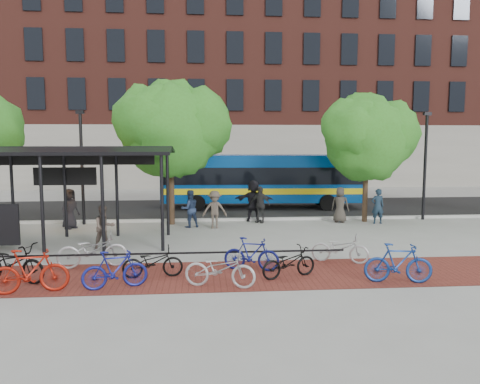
{
  "coord_description": "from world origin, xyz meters",
  "views": [
    {
      "loc": [
        -1.63,
        -17.9,
        3.82
      ],
      "look_at": [
        -0.0,
        1.96,
        1.6
      ],
      "focal_mm": 35.0,
      "sensor_mm": 36.0,
      "label": 1
    }
  ],
  "objects": [
    {
      "name": "bus_shelter",
      "position": [
        -8.13,
        -0.48,
        3.0
      ],
      "size": [
        10.6,
        3.07,
        3.6
      ],
      "color": "black",
      "rests_on": "ground"
    },
    {
      "name": "bike_10",
      "position": [
        2.65,
        -3.9,
        0.47
      ],
      "size": [
        1.88,
        1.25,
        0.93
      ],
      "primitive_type": "imported",
      "rotation": [
        0.0,
        0.0,
        1.18
      ],
      "color": "#A9A9AB",
      "rests_on": "ground"
    },
    {
      "name": "brick_strip",
      "position": [
        -2.0,
        -5.0,
        0.0
      ],
      "size": [
        24.0,
        3.0,
        0.01
      ],
      "primitive_type": "cube",
      "color": "maroon",
      "rests_on": "ground"
    },
    {
      "name": "ground",
      "position": [
        0.0,
        0.0,
        0.0
      ],
      "size": [
        160.0,
        160.0,
        0.0
      ],
      "primitive_type": "plane",
      "color": "#9E9E99",
      "rests_on": "ground"
    },
    {
      "name": "asphalt_street",
      "position": [
        0.0,
        8.0,
        0.01
      ],
      "size": [
        160.0,
        8.0,
        0.01
      ],
      "primitive_type": "cube",
      "color": "black",
      "rests_on": "ground"
    },
    {
      "name": "pedestrian_4",
      "position": [
        1.04,
        3.39,
        0.85
      ],
      "size": [
        1.07,
        0.86,
        1.7
      ],
      "primitive_type": "imported",
      "rotation": [
        0.0,
        0.0,
        5.75
      ],
      "color": "#2A2A2A",
      "rests_on": "ground"
    },
    {
      "name": "building_tower",
      "position": [
        -16.0,
        40.0,
        15.0
      ],
      "size": [
        22.0,
        22.0,
        30.0
      ],
      "primitive_type": "cube",
      "color": "#7A664C",
      "rests_on": "ground"
    },
    {
      "name": "tree_b",
      "position": [
        -2.9,
        3.35,
        4.46
      ],
      "size": [
        5.15,
        4.2,
        6.47
      ],
      "color": "#382619",
      "rests_on": "ground"
    },
    {
      "name": "bike_8",
      "position": [
        0.76,
        -5.36,
        0.44
      ],
      "size": [
        1.76,
        1.12,
        0.87
      ],
      "primitive_type": "imported",
      "rotation": [
        0.0,
        0.0,
        1.93
      ],
      "color": "black",
      "rests_on": "ground"
    },
    {
      "name": "bike_7",
      "position": [
        -0.2,
        -4.58,
        0.5
      ],
      "size": [
        1.71,
        0.92,
        0.99
      ],
      "primitive_type": "imported",
      "rotation": [
        0.0,
        0.0,
        1.28
      ],
      "color": "navy",
      "rests_on": "ground"
    },
    {
      "name": "pedestrian_0",
      "position": [
        -7.34,
        2.62,
        0.87
      ],
      "size": [
        0.95,
        1.01,
        1.74
      ],
      "primitive_type": "imported",
      "rotation": [
        0.0,
        0.0,
        0.95
      ],
      "color": "black",
      "rests_on": "ground"
    },
    {
      "name": "pedestrian_8",
      "position": [
        -5.04,
        -1.5,
        0.78
      ],
      "size": [
        0.96,
        0.92,
        1.56
      ],
      "primitive_type": "imported",
      "rotation": [
        0.0,
        0.0,
        0.6
      ],
      "color": "brown",
      "rests_on": "ground"
    },
    {
      "name": "building_brick",
      "position": [
        10.0,
        26.0,
        10.0
      ],
      "size": [
        55.0,
        14.0,
        20.0
      ],
      "primitive_type": "cube",
      "color": "maroon",
      "rests_on": "ground"
    },
    {
      "name": "bus",
      "position": [
        1.7,
        8.12,
        1.71
      ],
      "size": [
        11.17,
        3.09,
        2.98
      ],
      "rotation": [
        0.0,
        0.0,
        -0.06
      ],
      "color": "navy",
      "rests_on": "ground"
    },
    {
      "name": "lamp_post_right",
      "position": [
        9.0,
        3.6,
        2.75
      ],
      "size": [
        0.35,
        0.2,
        5.12
      ],
      "color": "black",
      "rests_on": "ground"
    },
    {
      "name": "bike_1",
      "position": [
        -5.93,
        -6.16,
        0.56
      ],
      "size": [
        1.94,
        0.85,
        1.13
      ],
      "primitive_type": "imported",
      "rotation": [
        0.0,
        0.0,
        1.75
      ],
      "color": "#9D1B0E",
      "rests_on": "ground"
    },
    {
      "name": "bike_11",
      "position": [
        3.59,
        -6.08,
        0.54
      ],
      "size": [
        1.86,
        0.8,
        1.08
      ],
      "primitive_type": "imported",
      "rotation": [
        0.0,
        0.0,
        1.4
      ],
      "color": "navy",
      "rests_on": "ground"
    },
    {
      "name": "pedestrian_5",
      "position": [
        0.79,
        3.8,
        0.98
      ],
      "size": [
        1.9,
        0.99,
        1.96
      ],
      "primitive_type": "imported",
      "rotation": [
        0.0,
        0.0,
        2.9
      ],
      "color": "black",
      "rests_on": "ground"
    },
    {
      "name": "curb",
      "position": [
        0.0,
        4.0,
        0.06
      ],
      "size": [
        160.0,
        0.25,
        0.12
      ],
      "primitive_type": "cube",
      "color": "#B7B7B2",
      "rests_on": "ground"
    },
    {
      "name": "pedestrian_7",
      "position": [
        6.39,
        2.7,
        0.81
      ],
      "size": [
        0.59,
        0.39,
        1.61
      ],
      "primitive_type": "imported",
      "rotation": [
        0.0,
        0.0,
        3.13
      ],
      "color": "#1A2C3C",
      "rests_on": "ground"
    },
    {
      "name": "lamp_post_left",
      "position": [
        -7.0,
        3.6,
        2.75
      ],
      "size": [
        0.35,
        0.2,
        5.12
      ],
      "color": "black",
      "rests_on": "ground"
    },
    {
      "name": "bike_2",
      "position": [
        -4.93,
        -3.84,
        0.54
      ],
      "size": [
        2.15,
        1.07,
        1.08
      ],
      "primitive_type": "imported",
      "rotation": [
        0.0,
        0.0,
        1.75
      ],
      "color": "#9E9EA0",
      "rests_on": "ground"
    },
    {
      "name": "bike_3",
      "position": [
        -3.88,
        -5.96,
        0.5
      ],
      "size": [
        1.73,
        0.88,
        1.0
      ],
      "primitive_type": "imported",
      "rotation": [
        0.0,
        0.0,
        1.83
      ],
      "color": "navy",
      "rests_on": "ground"
    },
    {
      "name": "bike_rack_rail",
      "position": [
        -3.3,
        -4.1,
        0.0
      ],
      "size": [
        12.0,
        0.05,
        0.95
      ],
      "primitive_type": "cube",
      "color": "black",
      "rests_on": "ground"
    },
    {
      "name": "pedestrian_3",
      "position": [
        -1.09,
        2.15,
        0.82
      ],
      "size": [
        1.08,
        0.65,
        1.64
      ],
      "primitive_type": "imported",
      "rotation": [
        0.0,
        0.0,
        -0.04
      ],
      "color": "#4F453B",
      "rests_on": "ground"
    },
    {
      "name": "pedestrian_6",
      "position": [
        4.77,
        3.15,
        0.83
      ],
      "size": [
        0.96,
        0.82,
        1.65
      ],
      "primitive_type": "imported",
      "rotation": [
        0.0,
        0.0,
        2.69
      ],
      "color": "#3B362F",
      "rests_on": "ground"
    },
    {
      "name": "tree_c",
      "position": [
        6.09,
        3.35,
        4.05
      ],
      "size": [
        4.66,
        3.8,
        5.92
      ],
      "color": "#382619",
      "rests_on": "ground"
    },
    {
      "name": "bike_6",
      "position": [
        -1.18,
        -6.07,
        0.49
      ],
      "size": [
        1.99,
        1.12,
        0.99
      ],
      "primitive_type": "imported",
      "rotation": [
        0.0,
        0.0,
        1.31
      ],
      "color": "#ACACAE",
      "rests_on": "ground"
    },
    {
      "name": "pedestrian_2",
      "position": [
        -2.18,
        2.48,
        0.82
      ],
      "size": [
        0.97,
        0.86,
        1.65
      ],
      "primitive_type": "imported",
      "rotation": [
        0.0,
        0.0,
        3.5
      ],
      "color": "navy",
      "rests_on": "ground"
    },
    {
      "name": "bike_4",
      "position": [
        -3.02,
        -5.03,
        0.44
      ],
      "size": [
        1.72,
        0.75,
        0.88
      ],
      "primitive_type": "imported",
      "rotation": [
        0.0,
        0.0,
        1.67
      ],
      "color": "black",
      "rests_on": "ground"
    },
    {
      "name": "bike_0",
      "position": [
        -6.75,
        -5.17,
        0.54
      ],
      "size": [
        2.17,
        1.37,
        1.08
      ],
      "primitive_type": "imported",
      "rotation": [
        0.0,
        0.0,
        1.22
      ],
      "color": "black",
      "rests_on": "ground"
    }
  ]
}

